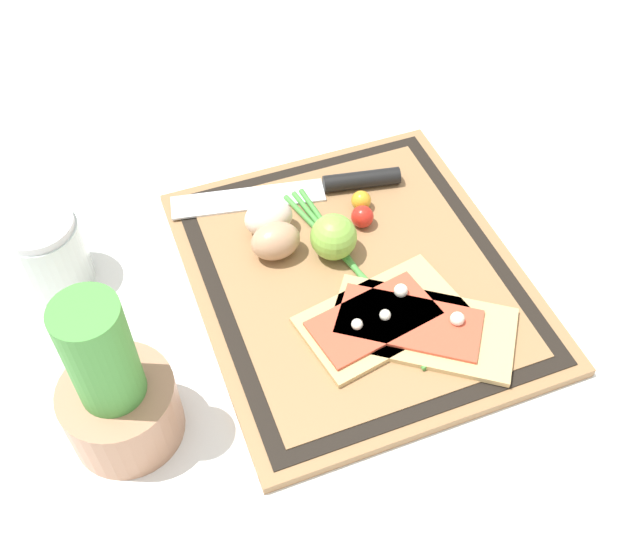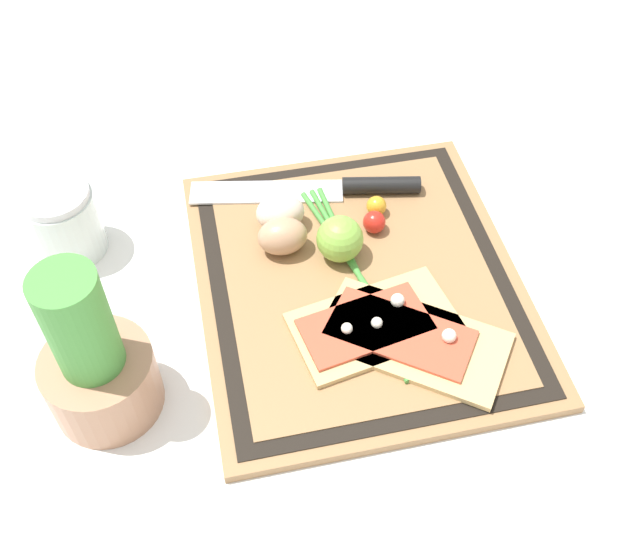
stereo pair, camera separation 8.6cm
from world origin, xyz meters
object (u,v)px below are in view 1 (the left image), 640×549
Objects in this scene: pizza_slice_near at (420,326)px; cherry_tomato_red at (362,217)px; egg_brown at (276,241)px; egg_pink at (268,218)px; herb_pot at (116,393)px; knife at (325,186)px; sauce_jar at (49,255)px; lime at (334,237)px; cherry_tomato_yellow at (361,200)px; pizza_slice_far at (381,317)px.

cherry_tomato_red is (0.17, -0.00, 0.01)m from pizza_slice_near.
egg_brown is 0.04m from egg_pink.
herb_pot reaches higher than egg_brown.
knife is at bearing -65.00° from egg_pink.
herb_pot is at bearing 126.74° from egg_brown.
egg_pink is at bearing -96.87° from sauce_jar.
sauce_jar is at bearing 91.78° from knife.
lime is at bearing 18.79° from pizza_slice_near.
egg_brown is 1.07× the size of lime.
cherry_tomato_red is at bearing 159.84° from cherry_tomato_yellow.
cherry_tomato_yellow is (0.06, -0.06, -0.02)m from lime.
knife is at bearing -4.25° from pizza_slice_far.
knife is 0.11m from lime.
cherry_tomato_yellow reaches higher than pizza_slice_near.
egg_brown is at bearing 105.81° from cherry_tomato_yellow.
pizza_slice_far is at bearing -173.19° from lime.
egg_brown is 1.00× the size of egg_pink.
egg_brown is at bearing 93.84° from cherry_tomato_red.
herb_pot reaches higher than cherry_tomato_yellow.
egg_brown is 2.13× the size of cherry_tomato_red.
pizza_slice_far is 0.22m from knife.
sauce_jar is at bearing 57.47° from pizza_slice_near.
egg_brown is 0.30× the size of herb_pot.
lime is at bearing 6.81° from pizza_slice_far.
egg_pink is (0.20, 0.11, 0.02)m from pizza_slice_near.
egg_pink is 2.37× the size of cherry_tomato_yellow.
cherry_tomato_red is at bearing -99.65° from sauce_jar.
egg_brown is (0.14, 0.08, 0.02)m from pizza_slice_far.
pizza_slice_near is 0.04m from pizza_slice_far.
lime is (-0.06, -0.06, 0.01)m from egg_pink.
egg_brown is 0.13m from cherry_tomato_yellow.
cherry_tomato_red is 0.14× the size of herb_pot.
egg_brown is at bearing 29.97° from pizza_slice_far.
egg_pink is 2.13× the size of cherry_tomato_red.
sauce_jar is (0.23, 0.36, 0.02)m from pizza_slice_near.
pizza_slice_far is 0.18m from cherry_tomato_yellow.
egg_brown is 0.26m from sauce_jar.
herb_pot is at bearing 89.56° from pizza_slice_near.
egg_pink reaches higher than cherry_tomato_yellow.
herb_pot reaches higher than pizza_slice_near.
cherry_tomato_red reaches higher than pizza_slice_near.
knife is 4.97× the size of egg_pink.
pizza_slice_near is 3.99× the size of lime.
egg_brown reaches higher than knife.
egg_brown is at bearing 173.64° from egg_pink.
egg_pink is at bearing 115.00° from knife.
lime is 2.22× the size of cherry_tomato_yellow.
pizza_slice_far is 3.29× the size of egg_pink.
knife is at bearing -51.97° from herb_pot.
cherry_tomato_yellow is 0.26× the size of sauce_jar.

